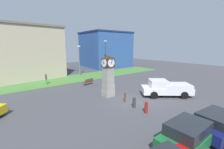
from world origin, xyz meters
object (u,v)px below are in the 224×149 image
bollard_mid_row (134,102)px  street_lamp_far_side (105,54)px  bollard_near_tower (146,107)px  pedestrian_crossing_lot (46,78)px  bench (88,81)px  clock_tower (108,76)px  car_by_building (219,123)px  street_lamp_near_road (79,58)px  car_near_tower (189,134)px  bollard_far_row (125,97)px  pickup_truck (166,88)px

bollard_mid_row → street_lamp_far_side: (9.43, 17.34, 3.34)m
bollard_near_tower → pedestrian_crossing_lot: pedestrian_crossing_lot is taller
bench → pedestrian_crossing_lot: pedestrian_crossing_lot is taller
clock_tower → car_by_building: (1.12, -10.34, -1.58)m
clock_tower → car_by_building: 10.52m
bollard_near_tower → street_lamp_near_road: (3.09, 18.38, 2.77)m
car_near_tower → bollard_mid_row: bearing=73.7°
bollard_far_row → car_near_tower: 7.46m
clock_tower → bollard_far_row: (0.20, -2.53, -1.79)m
street_lamp_near_road → bench: bearing=-107.0°
bollard_near_tower → pedestrian_crossing_lot: 15.67m
bollard_far_row → car_by_building: (0.93, -7.81, 0.21)m
bollard_mid_row → bollard_far_row: size_ratio=0.97×
bollard_near_tower → car_by_building: car_by_building is taller
bollard_mid_row → street_lamp_far_side: 20.02m
clock_tower → car_near_tower: clock_tower is taller
clock_tower → bollard_near_tower: 5.77m
car_by_building → bench: (-0.35, 16.14, -0.22)m
bench → street_lamp_near_road: bearing=73.0°
car_near_tower → car_by_building: size_ratio=0.94×
car_near_tower → bollard_far_row: bearing=75.0°
bollard_near_tower → street_lamp_near_road: street_lamp_near_road is taller
bollard_near_tower → car_near_tower: car_near_tower is taller
clock_tower → car_by_building: clock_tower is taller
car_near_tower → clock_tower: bearing=79.9°
clock_tower → pickup_truck: clock_tower is taller
bench → pedestrian_crossing_lot: size_ratio=1.01×
bollard_mid_row → pickup_truck: pickup_truck is taller
bollard_far_row → bench: bearing=86.1°
bollard_mid_row → bollard_far_row: 1.52m
clock_tower → bench: bearing=82.4°
clock_tower → bollard_far_row: clock_tower is taller
bollard_near_tower → car_near_tower: size_ratio=0.24×
car_near_tower → pedestrian_crossing_lot: 19.56m
clock_tower → street_lamp_far_side: (9.37, 13.31, 1.53)m
car_by_building → street_lamp_near_road: size_ratio=0.82×
bollard_near_tower → street_lamp_near_road: bearing=80.4°
bollard_near_tower → bench: bollard_near_tower is taller
pickup_truck → pedestrian_crossing_lot: size_ratio=3.27×
pickup_truck → street_lamp_far_side: (4.23, 17.37, 2.93)m
bollard_mid_row → street_lamp_far_side: bearing=61.5°
clock_tower → car_by_building: bearing=-83.8°
pickup_truck → street_lamp_near_road: size_ratio=0.96×
clock_tower → bench: (0.77, 5.80, -1.81)m
clock_tower → street_lamp_near_road: size_ratio=0.82×
bollard_near_tower → street_lamp_near_road: 18.84m
bollard_near_tower → bollard_far_row: 2.97m
pickup_truck → bollard_mid_row: bearing=179.7°
bollard_far_row → car_by_building: bearing=-83.2°
bollard_far_row → street_lamp_near_road: size_ratio=0.19×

